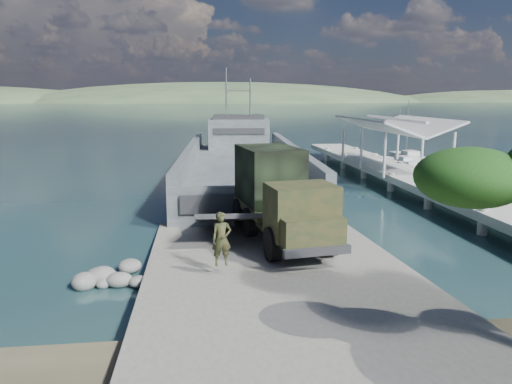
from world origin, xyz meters
The scene contains 10 objects.
ground centered at (0.00, 0.00, 0.00)m, with size 1400.00×1400.00×0.00m, color #1A363F.
boat_ramp centered at (0.00, -1.00, 0.25)m, with size 10.00×18.00×0.50m, color slate.
shoreline_rocks centered at (-6.20, 0.50, 0.00)m, with size 3.20×5.60×0.90m, color #61615E, non-canonical shape.
distant_headlands centered at (50.00, 560.00, 0.00)m, with size 1000.00×240.00×48.00m, color #364C2F, non-canonical shape.
pier centered at (13.00, 18.77, 1.60)m, with size 6.40×44.00×6.10m.
landing_craft centered at (0.83, 21.40, 0.86)m, with size 10.80×35.71×10.48m.
military_truck centered at (0.72, 3.11, 2.51)m, with size 3.86×9.01×4.05m.
soldier centered at (-2.16, -1.56, 1.49)m, with size 0.72×0.47×1.97m, color black.
sailboat_near centered at (17.62, 29.45, 0.31)m, with size 2.86×5.04×5.90m.
sailboat_far centered at (20.12, 33.12, 0.36)m, with size 1.86×5.63×6.78m.
Camera 1 is at (-3.08, -18.92, 6.94)m, focal length 35.00 mm.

